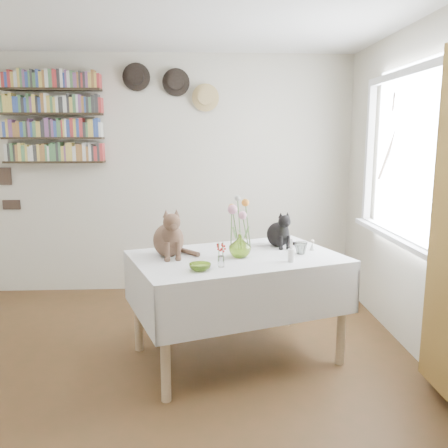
{
  "coord_description": "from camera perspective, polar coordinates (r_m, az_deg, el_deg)",
  "views": [
    {
      "loc": [
        0.38,
        -2.82,
        1.65
      ],
      "look_at": [
        0.55,
        0.45,
        1.05
      ],
      "focal_mm": 38.0,
      "sensor_mm": 36.0,
      "label": 1
    }
  ],
  "objects": [
    {
      "name": "tabby_cat",
      "position": [
        3.46,
        -6.71,
        -0.86
      ],
      "size": [
        0.32,
        0.37,
        0.37
      ],
      "primitive_type": null,
      "rotation": [
        0.0,
        0.0,
        0.26
      ],
      "color": "brown",
      "rests_on": "dining_table"
    },
    {
      "name": "green_bowl",
      "position": [
        3.11,
        -2.9,
        -5.19
      ],
      "size": [
        0.2,
        0.2,
        0.05
      ],
      "primitive_type": "imported",
      "rotation": [
        0.0,
        0.0,
        0.59
      ],
      "color": "#AED350",
      "rests_on": "dining_table"
    },
    {
      "name": "berry_jar",
      "position": [
        3.17,
        -0.37,
        -3.73
      ],
      "size": [
        0.05,
        0.05,
        0.19
      ],
      "color": "white",
      "rests_on": "dining_table"
    },
    {
      "name": "flower_vase",
      "position": [
        3.43,
        1.93,
        -2.63
      ],
      "size": [
        0.17,
        0.17,
        0.17
      ],
      "primitive_type": "imported",
      "rotation": [
        0.0,
        0.0,
        -0.04
      ],
      "color": "#AED350",
      "rests_on": "dining_table"
    },
    {
      "name": "flower_bouquet",
      "position": [
        3.39,
        1.95,
        1.68
      ],
      "size": [
        0.17,
        0.12,
        0.39
      ],
      "color": "#4C7233",
      "rests_on": "flower_vase"
    },
    {
      "name": "wall_hats",
      "position": [
        5.04,
        -6.19,
        16.24
      ],
      "size": [
        0.98,
        0.09,
        0.48
      ],
      "color": "black",
      "rests_on": "room"
    },
    {
      "name": "bookshelf_unit",
      "position": [
        5.19,
        -19.96,
        11.92
      ],
      "size": [
        1.0,
        0.16,
        0.91
      ],
      "color": "#2D2316",
      "rests_on": "room"
    },
    {
      "name": "black_cat",
      "position": [
        3.78,
        6.53,
        -0.48
      ],
      "size": [
        0.26,
        0.3,
        0.29
      ],
      "primitive_type": null,
      "rotation": [
        0.0,
        0.0,
        0.3
      ],
      "color": "black",
      "rests_on": "dining_table"
    },
    {
      "name": "window",
      "position": [
        3.96,
        20.78,
        6.05
      ],
      "size": [
        0.12,
        1.52,
        1.32
      ],
      "color": "white",
      "rests_on": "room"
    },
    {
      "name": "room",
      "position": [
        2.87,
        -10.51,
        2.19
      ],
      "size": [
        4.08,
        4.58,
        2.58
      ],
      "color": "brown",
      "rests_on": "ground"
    },
    {
      "name": "dining_table",
      "position": [
        3.54,
        1.54,
        -6.9
      ],
      "size": [
        1.71,
        1.39,
        0.79
      ],
      "color": "white",
      "rests_on": "room"
    },
    {
      "name": "drinking_glass",
      "position": [
        3.57,
        9.24,
        -2.88
      ],
      "size": [
        0.13,
        0.13,
        0.09
      ],
      "primitive_type": "imported",
      "rotation": [
        0.0,
        0.0,
        0.64
      ],
      "color": "white",
      "rests_on": "dining_table"
    },
    {
      "name": "porcelain_figurine",
      "position": [
        3.7,
        10.59,
        -2.58
      ],
      "size": [
        0.05,
        0.05,
        0.09
      ],
      "color": "white",
      "rests_on": "dining_table"
    },
    {
      "name": "wall_art_plaques",
      "position": [
        5.46,
        -24.62,
        3.95
      ],
      "size": [
        0.21,
        0.02,
        0.44
      ],
      "color": "#38281E",
      "rests_on": "room"
    },
    {
      "name": "candlestick",
      "position": [
        3.34,
        8.08,
        -3.61
      ],
      "size": [
        0.05,
        0.05,
        0.16
      ],
      "color": "white",
      "rests_on": "dining_table"
    }
  ]
}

